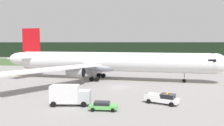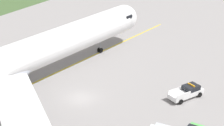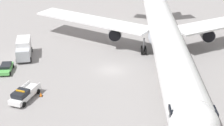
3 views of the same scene
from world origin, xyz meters
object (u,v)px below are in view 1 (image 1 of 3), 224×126
ops_pickup_truck (163,99)px  staff_car (103,106)px  catering_truck (69,95)px  apron_cone (157,98)px  airliner (107,62)px

ops_pickup_truck → staff_car: ops_pickup_truck is taller
ops_pickup_truck → staff_car: bearing=-153.6°
ops_pickup_truck → catering_truck: (-15.33, -2.63, 0.84)m
staff_car → apron_cone: 11.01m
catering_truck → apron_cone: 15.36m
ops_pickup_truck → airliner: bearing=119.2°
ops_pickup_truck → catering_truck: bearing=-170.3°
airliner → catering_truck: size_ratio=9.15×
airliner → apron_cone: airliner is taller
ops_pickup_truck → staff_car: (-9.39, -4.67, -0.20)m
airliner → apron_cone: 24.17m
catering_truck → staff_car: bearing=-19.0°
staff_car → apron_cone: staff_car is taller
airliner → staff_car: bearing=-83.0°
airliner → catering_truck: airliner is taller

